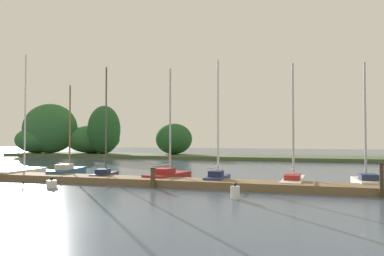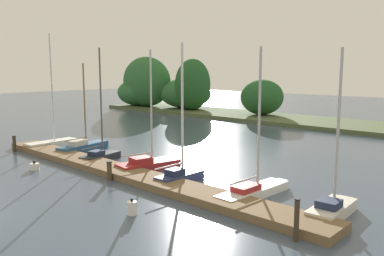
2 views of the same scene
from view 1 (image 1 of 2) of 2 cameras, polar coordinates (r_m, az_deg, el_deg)
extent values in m
plane|color=#425166|center=(12.26, -22.64, -13.30)|extent=(160.00, 160.00, 0.00)
cube|color=brown|center=(19.80, -5.71, -8.38)|extent=(23.64, 1.80, 0.35)
cube|color=#4C5B38|center=(44.55, 7.40, -4.58)|extent=(63.96, 8.00, 0.40)
ellipsoid|color=#2D6633|center=(52.47, -15.47, -1.71)|extent=(8.10, 5.52, 3.95)
ellipsoid|color=#235628|center=(47.48, -2.87, -1.72)|extent=(4.72, 5.24, 4.04)
ellipsoid|color=#2D6633|center=(54.51, -21.58, -0.07)|extent=(8.59, 4.75, 6.96)
ellipsoid|color=#2D6633|center=(55.67, -23.28, -1.75)|extent=(6.45, 4.95, 3.71)
ellipsoid|color=#235628|center=(50.31, -13.70, -0.26)|extent=(4.15, 4.98, 6.53)
cube|color=white|center=(26.31, -25.33, -6.42)|extent=(1.26, 3.70, 0.47)
cube|color=white|center=(27.59, -23.15, -6.26)|extent=(0.63, 0.94, 0.40)
cylinder|color=silver|center=(26.48, -24.85, 2.40)|extent=(0.10, 0.10, 7.65)
cube|color=#285684|center=(25.02, -19.06, -6.69)|extent=(1.84, 3.98, 0.51)
cube|color=#285684|center=(26.61, -17.55, -6.45)|extent=(0.76, 1.06, 0.44)
cube|color=beige|center=(24.55, -19.51, -5.79)|extent=(1.01, 1.29, 0.33)
cylinder|color=#7F6647|center=(25.20, -18.74, 0.19)|extent=(0.10, 0.10, 5.50)
cylinder|color=#7F6647|center=(24.43, -19.61, -5.17)|extent=(0.49, 1.93, 0.06)
cube|color=#232833|center=(22.63, -13.63, -7.41)|extent=(1.56, 2.88, 0.41)
cube|color=#232833|center=(23.80, -12.72, -7.18)|extent=(0.67, 0.79, 0.35)
cube|color=#1E2847|center=(22.27, -13.89, -6.63)|extent=(0.89, 0.96, 0.27)
cylinder|color=#4C4C51|center=(22.74, -13.41, 1.30)|extent=(0.10, 0.10, 6.47)
cylinder|color=#4C4C51|center=(21.96, -14.13, -5.70)|extent=(0.49, 1.85, 0.07)
cube|color=maroon|center=(21.40, -3.84, -7.72)|extent=(1.88, 3.69, 0.47)
cube|color=maroon|center=(22.76, -1.77, -7.41)|extent=(0.85, 0.99, 0.40)
cube|color=maroon|center=(20.98, -4.47, -6.78)|extent=(1.14, 1.21, 0.30)
cylinder|color=#B7B7BC|center=(21.53, -3.46, 1.20)|extent=(0.11, 0.11, 6.20)
cylinder|color=#B7B7BC|center=(20.80, -4.73, -5.88)|extent=(0.41, 1.95, 0.07)
cube|color=navy|center=(19.89, 4.02, -8.19)|extent=(0.93, 2.69, 0.46)
cube|color=navy|center=(21.07, 4.78, -7.88)|extent=(0.51, 0.67, 0.39)
cube|color=#1E2847|center=(19.53, 3.79, -7.20)|extent=(0.70, 0.81, 0.30)
cylinder|color=silver|center=(19.99, 4.13, 1.70)|extent=(0.12, 0.12, 6.41)
cylinder|color=silver|center=(19.16, 3.55, -6.21)|extent=(0.07, 1.96, 0.07)
cube|color=white|center=(20.01, 15.69, -8.20)|extent=(1.18, 4.23, 0.39)
cube|color=white|center=(21.89, 16.04, -7.68)|extent=(0.60, 1.07, 0.33)
cube|color=maroon|center=(19.46, 15.57, -7.45)|extent=(0.81, 1.29, 0.25)
cylinder|color=#B7B7BC|center=(20.22, 15.68, 1.20)|extent=(0.11, 0.11, 6.19)
cylinder|color=#B7B7BC|center=(19.37, 15.55, -6.38)|extent=(0.16, 1.99, 0.08)
cube|color=silver|center=(20.31, 25.91, -7.92)|extent=(1.23, 2.86, 0.44)
cube|color=silver|center=(21.54, 25.21, -7.61)|extent=(0.62, 0.73, 0.38)
cube|color=#1E2847|center=(19.93, 26.11, -6.98)|extent=(0.84, 0.89, 0.29)
cylinder|color=#B7B7BC|center=(20.41, 25.68, 1.11)|extent=(0.11, 0.11, 5.96)
cylinder|color=#4C3D28|center=(18.69, -6.19, -7.84)|extent=(0.25, 0.25, 0.96)
cylinder|color=black|center=(18.65, -6.18, -6.32)|extent=(0.29, 0.29, 0.04)
cylinder|color=#3D3323|center=(17.34, 27.77, -7.40)|extent=(0.17, 0.17, 1.41)
cylinder|color=black|center=(17.28, 27.73, -5.01)|extent=(0.20, 0.20, 0.04)
cylinder|color=white|center=(15.22, 6.82, -10.08)|extent=(0.38, 0.38, 0.53)
sphere|color=black|center=(15.17, 6.82, -8.85)|extent=(0.13, 0.13, 0.13)
cylinder|color=white|center=(19.89, -21.29, -8.23)|extent=(0.51, 0.51, 0.36)
sphere|color=black|center=(19.86, -21.28, -7.46)|extent=(0.18, 0.18, 0.18)
camera|label=2|loc=(11.11, 75.69, 15.81)|focal=37.41mm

